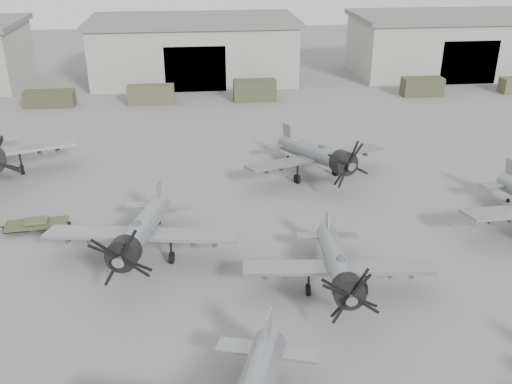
# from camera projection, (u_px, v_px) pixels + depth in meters

# --- Properties ---
(hangar_center) EXTENTS (29.00, 14.80, 8.70)m
(hangar_center) POSITION_uv_depth(u_px,v_px,m) (194.00, 49.00, 81.18)
(hangar_center) COLOR gray
(hangar_center) RESTS_ON ground
(hangar_right) EXTENTS (29.00, 14.80, 8.70)m
(hangar_right) POSITION_uv_depth(u_px,v_px,m) (450.00, 44.00, 84.88)
(hangar_right) COLOR gray
(hangar_right) RESTS_ON ground
(support_truck_2) EXTENTS (5.96, 2.20, 1.96)m
(support_truck_2) POSITION_uv_depth(u_px,v_px,m) (50.00, 99.00, 70.08)
(support_truck_2) COLOR #3C3A27
(support_truck_2) RESTS_ON ground
(support_truck_3) EXTENTS (5.75, 2.20, 2.27)m
(support_truck_3) POSITION_uv_depth(u_px,v_px,m) (151.00, 94.00, 71.22)
(support_truck_3) COLOR #48472F
(support_truck_3) RESTS_ON ground
(support_truck_4) EXTENTS (5.35, 2.20, 2.62)m
(support_truck_4) POSITION_uv_depth(u_px,v_px,m) (255.00, 90.00, 72.41)
(support_truck_4) COLOR #3A402A
(support_truck_4) RESTS_ON ground
(support_truck_6) EXTENTS (5.28, 2.20, 2.33)m
(support_truck_6) POSITION_uv_depth(u_px,v_px,m) (422.00, 87.00, 74.62)
(support_truck_6) COLOR #3C3E28
(support_truck_6) RESTS_ON ground
(aircraft_mid_1) EXTENTS (12.75, 11.48, 5.06)m
(aircraft_mid_1) POSITION_uv_depth(u_px,v_px,m) (140.00, 232.00, 36.70)
(aircraft_mid_1) COLOR #93969B
(aircraft_mid_1) RESTS_ON ground
(aircraft_mid_2) EXTENTS (11.42, 10.28, 4.55)m
(aircraft_mid_2) POSITION_uv_depth(u_px,v_px,m) (339.00, 266.00, 33.46)
(aircraft_mid_2) COLOR gray
(aircraft_mid_2) RESTS_ON ground
(aircraft_far_1) EXTENTS (12.87, 11.59, 5.17)m
(aircraft_far_1) POSITION_uv_depth(u_px,v_px,m) (319.00, 155.00, 49.02)
(aircraft_far_1) COLOR gray
(aircraft_far_1) RESTS_ON ground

